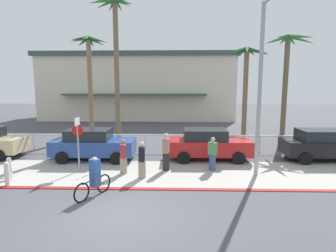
% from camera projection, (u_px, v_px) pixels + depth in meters
% --- Properties ---
extents(ground_plane, '(80.00, 80.00, 0.00)m').
position_uv_depth(ground_plane, '(148.00, 146.00, 18.75)').
color(ground_plane, '#4C4C51').
extents(sidewalk_strip, '(44.00, 4.00, 0.02)m').
position_uv_depth(sidewalk_strip, '(136.00, 173.00, 13.01)').
color(sidewalk_strip, '#ADAAA0').
rests_on(sidewalk_strip, ground).
extents(curb_paint, '(44.00, 0.24, 0.03)m').
position_uv_depth(curb_paint, '(128.00, 189.00, 11.03)').
color(curb_paint, maroon).
rests_on(curb_paint, ground).
extents(building_backdrop, '(22.51, 10.20, 7.60)m').
position_uv_depth(building_backdrop, '(140.00, 86.00, 34.46)').
color(building_backdrop, beige).
rests_on(building_backdrop, ground).
extents(rail_fence, '(28.00, 0.08, 1.04)m').
position_uv_depth(rail_fence, '(145.00, 138.00, 17.14)').
color(rail_fence, white).
rests_on(rail_fence, ground).
extents(stop_sign_bike_lane, '(0.52, 0.56, 2.56)m').
position_uv_depth(stop_sign_bike_lane, '(78.00, 137.00, 13.01)').
color(stop_sign_bike_lane, gray).
rests_on(stop_sign_bike_lane, ground).
extents(bollard_1, '(0.20, 0.20, 1.00)m').
position_uv_depth(bollard_1, '(9.00, 168.00, 12.07)').
color(bollard_1, white).
rests_on(bollard_1, ground).
extents(bollard_2, '(0.20, 0.20, 1.00)m').
position_uv_depth(bollard_2, '(7.00, 174.00, 11.32)').
color(bollard_2, white).
rests_on(bollard_2, ground).
extents(streetlight_curb, '(0.24, 2.54, 7.50)m').
position_uv_depth(streetlight_curb, '(262.00, 80.00, 11.87)').
color(streetlight_curb, '#9EA0A5').
rests_on(streetlight_curb, ground).
extents(palm_tree_1, '(2.97, 3.09, 7.74)m').
position_uv_depth(palm_tree_1, '(89.00, 62.00, 21.53)').
color(palm_tree_1, '#846B4C').
rests_on(palm_tree_1, ground).
extents(palm_tree_2, '(3.15, 3.26, 10.04)m').
position_uv_depth(palm_tree_2, '(115.00, 36.00, 19.61)').
color(palm_tree_2, '#756047').
rests_on(palm_tree_2, ground).
extents(palm_tree_3, '(3.40, 3.49, 6.80)m').
position_uv_depth(palm_tree_3, '(246.00, 69.00, 20.48)').
color(palm_tree_3, '#756047').
rests_on(palm_tree_3, ground).
extents(palm_tree_4, '(3.33, 3.38, 7.58)m').
position_uv_depth(palm_tree_4, '(287.00, 60.00, 19.61)').
color(palm_tree_4, brown).
rests_on(palm_tree_4, ground).
extents(car_blue_1, '(4.40, 2.02, 1.69)m').
position_uv_depth(car_blue_1, '(93.00, 144.00, 15.18)').
color(car_blue_1, '#284793').
rests_on(car_blue_1, ground).
extents(car_red_2, '(4.40, 2.02, 1.69)m').
position_uv_depth(car_red_2, '(208.00, 144.00, 15.20)').
color(car_red_2, red).
rests_on(car_red_2, ground).
extents(car_black_3, '(4.40, 2.02, 1.69)m').
position_uv_depth(car_black_3, '(324.00, 145.00, 15.05)').
color(car_black_3, black).
rests_on(car_black_3, ground).
extents(cyclist_blue_0, '(0.93, 1.62, 1.50)m').
position_uv_depth(cyclist_blue_0, '(94.00, 178.00, 10.26)').
color(cyclist_blue_0, black).
rests_on(cyclist_blue_0, ground).
extents(pedestrian_0, '(0.38, 0.44, 1.82)m').
position_uv_depth(pedestrian_0, '(166.00, 153.00, 13.26)').
color(pedestrian_0, '#232326').
rests_on(pedestrian_0, ground).
extents(pedestrian_1, '(0.38, 0.45, 1.62)m').
position_uv_depth(pedestrian_1, '(123.00, 158.00, 12.78)').
color(pedestrian_1, gray).
rests_on(pedestrian_1, ground).
extents(pedestrian_2, '(0.47, 0.43, 1.62)m').
position_uv_depth(pedestrian_2, '(213.00, 155.00, 13.30)').
color(pedestrian_2, '#384C7A').
rests_on(pedestrian_2, ground).
extents(pedestrian_3, '(0.34, 0.42, 1.64)m').
position_uv_depth(pedestrian_3, '(142.00, 162.00, 12.19)').
color(pedestrian_3, gray).
rests_on(pedestrian_3, ground).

